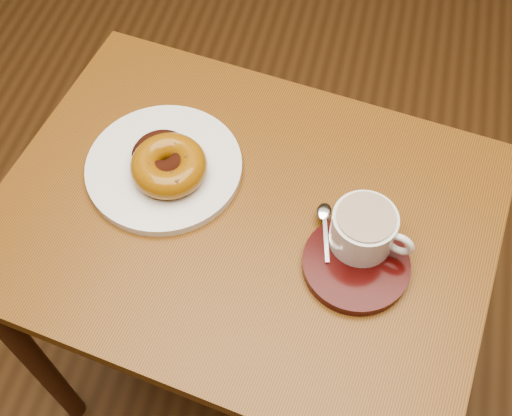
% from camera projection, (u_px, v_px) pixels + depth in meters
% --- Properties ---
extents(ground, '(6.00, 6.00, 0.00)m').
position_uv_depth(ground, '(279.00, 289.00, 1.70)').
color(ground, '#523419').
rests_on(ground, ground).
extents(cafe_table, '(0.83, 0.67, 0.71)m').
position_uv_depth(cafe_table, '(245.00, 248.00, 1.09)').
color(cafe_table, brown).
rests_on(cafe_table, ground).
extents(donut_plate, '(0.26, 0.26, 0.02)m').
position_uv_depth(donut_plate, '(164.00, 167.00, 1.03)').
color(donut_plate, white).
rests_on(donut_plate, cafe_table).
extents(donut_cinnamon, '(0.10, 0.10, 0.04)m').
position_uv_depth(donut_cinnamon, '(162.00, 156.00, 1.01)').
color(donut_cinnamon, black).
rests_on(donut_cinnamon, donut_plate).
extents(donut_caramel, '(0.13, 0.13, 0.04)m').
position_uv_depth(donut_caramel, '(169.00, 166.00, 0.99)').
color(donut_caramel, '#925A10').
rests_on(donut_caramel, donut_plate).
extents(saucer, '(0.19, 0.19, 0.02)m').
position_uv_depth(saucer, '(356.00, 264.00, 0.93)').
color(saucer, '#320706').
rests_on(saucer, cafe_table).
extents(coffee_cup, '(0.12, 0.09, 0.07)m').
position_uv_depth(coffee_cup, '(364.00, 229.00, 0.92)').
color(coffee_cup, white).
rests_on(coffee_cup, saucer).
extents(teaspoon, '(0.03, 0.10, 0.01)m').
position_uv_depth(teaspoon, '(324.00, 217.00, 0.96)').
color(teaspoon, silver).
rests_on(teaspoon, saucer).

